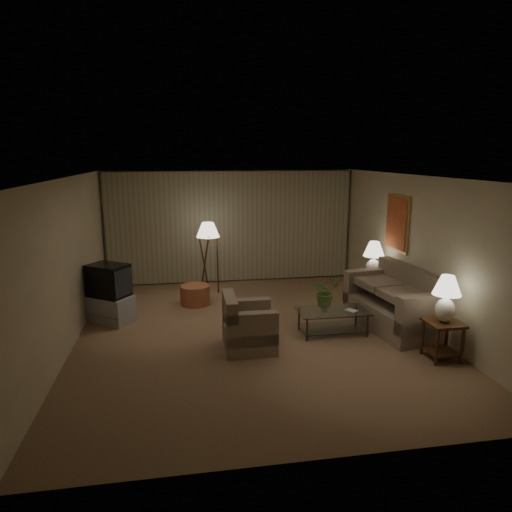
{
  "coord_description": "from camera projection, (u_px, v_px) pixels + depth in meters",
  "views": [
    {
      "loc": [
        -1.22,
        -7.44,
        3.05
      ],
      "look_at": [
        0.14,
        0.6,
        1.24
      ],
      "focal_mm": 32.0,
      "sensor_mm": 36.0,
      "label": 1
    }
  ],
  "objects": [
    {
      "name": "tv_cabinet",
      "position": [
        110.0,
        309.0,
        8.49
      ],
      "size": [
        1.29,
        1.27,
        0.5
      ],
      "primitive_type": "cube",
      "rotation": [
        0.0,
        0.0,
        -0.6
      ],
      "color": "#A9A9AB",
      "rests_on": "ground"
    },
    {
      "name": "flowers",
      "position": [
        325.0,
        289.0,
        7.77
      ],
      "size": [
        0.59,
        0.56,
        0.52
      ],
      "primitive_type": "imported",
      "rotation": [
        0.0,
        0.0,
        0.43
      ],
      "color": "#537F38",
      "rests_on": "vase"
    },
    {
      "name": "ground",
      "position": [
        254.0,
        332.0,
        8.02
      ],
      "size": [
        7.0,
        7.0,
        0.0
      ],
      "primitive_type": "plane",
      "color": "#8A6F4C",
      "rests_on": "ground"
    },
    {
      "name": "vase",
      "position": [
        325.0,
        307.0,
        7.84
      ],
      "size": [
        0.14,
        0.14,
        0.14
      ],
      "primitive_type": "imported",
      "rotation": [
        0.0,
        0.0,
        -0.03
      ],
      "color": "silver",
      "rests_on": "coffee_table"
    },
    {
      "name": "book",
      "position": [
        349.0,
        311.0,
        7.83
      ],
      "size": [
        0.23,
        0.25,
        0.02
      ],
      "primitive_type": "imported",
      "rotation": [
        0.0,
        0.0,
        0.56
      ],
      "color": "olive",
      "rests_on": "coffee_table"
    },
    {
      "name": "table_lamp_far",
      "position": [
        374.0,
        256.0,
        9.26
      ],
      "size": [
        0.43,
        0.43,
        0.74
      ],
      "color": "white",
      "rests_on": "side_table_far"
    },
    {
      "name": "armchair",
      "position": [
        249.0,
        327.0,
        7.29
      ],
      "size": [
        0.85,
        0.81,
        0.71
      ],
      "rotation": [
        0.0,
        0.0,
        1.56
      ],
      "color": "gray",
      "rests_on": "ground"
    },
    {
      "name": "side_table_far",
      "position": [
        372.0,
        287.0,
        9.4
      ],
      "size": [
        0.44,
        0.37,
        0.6
      ],
      "color": "#331D0E",
      "rests_on": "ground"
    },
    {
      "name": "coffee_table",
      "position": [
        333.0,
        318.0,
        7.91
      ],
      "size": [
        1.21,
        0.66,
        0.41
      ],
      "color": "silver",
      "rests_on": "ground"
    },
    {
      "name": "floor_lamp",
      "position": [
        208.0,
        256.0,
        10.23
      ],
      "size": [
        0.52,
        0.52,
        1.59
      ],
      "color": "#331D0E",
      "rests_on": "ground"
    },
    {
      "name": "room_shell",
      "position": [
        243.0,
        222.0,
        9.09
      ],
      "size": [
        6.04,
        7.02,
        2.72
      ],
      "color": "beige",
      "rests_on": "ground"
    },
    {
      "name": "crt_tv",
      "position": [
        108.0,
        280.0,
        8.37
      ],
      "size": [
        1.16,
        1.15,
        0.6
      ],
      "primitive_type": "cube",
      "rotation": [
        0.0,
        0.0,
        -0.6
      ],
      "color": "black",
      "rests_on": "tv_cabinet"
    },
    {
      "name": "ottoman",
      "position": [
        195.0,
        295.0,
        9.48
      ],
      "size": [
        0.75,
        0.75,
        0.41
      ],
      "primitive_type": "cylinder",
      "rotation": [
        0.0,
        0.0,
        -0.26
      ],
      "color": "#A45837",
      "rests_on": "ground"
    },
    {
      "name": "sofa",
      "position": [
        393.0,
        305.0,
        8.16
      ],
      "size": [
        2.19,
        1.48,
        0.86
      ],
      "rotation": [
        0.0,
        0.0,
        -1.44
      ],
      "color": "gray",
      "rests_on": "ground"
    },
    {
      "name": "side_table_near",
      "position": [
        443.0,
        334.0,
        6.89
      ],
      "size": [
        0.51,
        0.51,
        0.6
      ],
      "color": "#331D0E",
      "rests_on": "ground"
    },
    {
      "name": "table_lamp_near",
      "position": [
        446.0,
        295.0,
        6.76
      ],
      "size": [
        0.42,
        0.42,
        0.72
      ],
      "color": "white",
      "rests_on": "side_table_near"
    }
  ]
}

